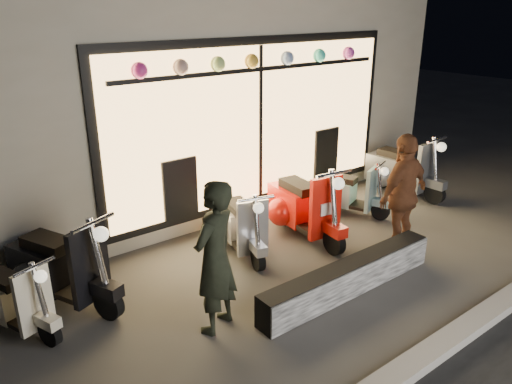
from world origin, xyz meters
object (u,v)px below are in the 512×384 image
Objects in this scene: graffiti_barrier at (349,277)px; woman at (403,195)px; scooter_silver at (240,223)px; man at (215,258)px; scooter_red at (300,205)px.

graffiti_barrier is 1.56m from woman.
scooter_silver is 0.79× the size of woman.
graffiti_barrier is at bearing 8.57° from woman.
scooter_silver is at bearing 100.90° from graffiti_barrier.
man is 0.98× the size of woman.
scooter_silver is 2.31m from woman.
man reaches higher than graffiti_barrier.
scooter_red is 2.69m from man.
man is (-1.67, 0.40, 0.65)m from graffiti_barrier.
graffiti_barrier is 1.83m from man.
scooter_silver is at bearing -44.75° from woman.
man reaches higher than scooter_silver.
man is at bearing 166.54° from graffiti_barrier.
woman is (3.04, -0.09, 0.01)m from man.
man is at bearing -117.53° from scooter_silver.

